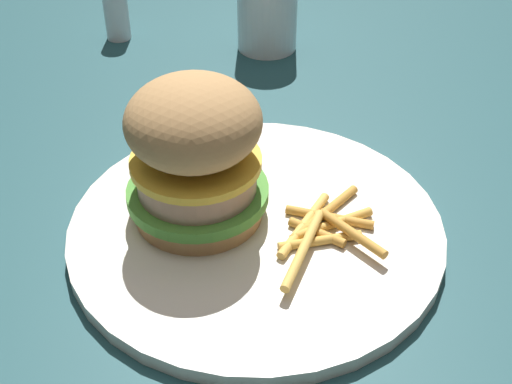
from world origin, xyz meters
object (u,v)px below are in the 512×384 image
(sandwich, at_px, (195,152))
(drink_glass, at_px, (267,12))
(plate, at_px, (256,229))
(salt_shaker, at_px, (117,15))
(fries_pile, at_px, (322,228))

(sandwich, bearing_deg, drink_glass, 166.13)
(plate, xyz_separation_m, salt_shaker, (-0.36, -0.14, 0.02))
(drink_glass, bearing_deg, sandwich, -13.87)
(sandwich, bearing_deg, plate, 71.31)
(plate, xyz_separation_m, drink_glass, (-0.32, 0.03, 0.04))
(plate, distance_m, salt_shaker, 0.38)
(salt_shaker, bearing_deg, plate, 21.19)
(salt_shaker, bearing_deg, drink_glass, 78.37)
(sandwich, relative_size, fries_pile, 0.98)
(plate, relative_size, drink_glass, 2.87)
(drink_glass, bearing_deg, fries_pile, 2.74)
(fries_pile, height_order, drink_glass, drink_glass)
(drink_glass, bearing_deg, salt_shaker, -101.63)
(fries_pile, bearing_deg, sandwich, -107.79)
(sandwich, height_order, salt_shaker, sandwich)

